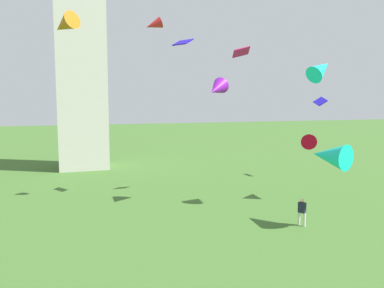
% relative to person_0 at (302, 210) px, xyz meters
% --- Properties ---
extents(person_0, '(0.39, 0.47, 1.57)m').
position_rel_person_0_xyz_m(person_0, '(0.00, 0.00, 0.00)').
color(person_0, silver).
rests_on(person_0, ground_plane).
extents(kite_flying_2, '(0.98, 1.51, 0.89)m').
position_rel_person_0_xyz_m(kite_flying_2, '(9.56, 11.32, 6.18)').
color(kite_flying_2, '#2118D2').
extents(kite_flying_3, '(1.42, 1.59, 0.49)m').
position_rel_person_0_xyz_m(kite_flying_3, '(-4.35, 8.71, 10.39)').
color(kite_flying_3, '#2110BD').
extents(kite_flying_4, '(2.56, 2.77, 1.96)m').
position_rel_person_0_xyz_m(kite_flying_4, '(-12.29, 14.01, 12.08)').
color(kite_flying_4, '#B9630B').
extents(kite_flying_5, '(1.30, 0.84, 1.08)m').
position_rel_person_0_xyz_m(kite_flying_5, '(-6.73, 7.64, 11.27)').
color(kite_flying_5, red).
extents(kite_flying_6, '(2.29, 1.76, 1.84)m').
position_rel_person_0_xyz_m(kite_flying_6, '(3.15, 2.92, 8.24)').
color(kite_flying_6, '#14DDDC').
extents(kite_flying_7, '(2.10, 2.05, 1.56)m').
position_rel_person_0_xyz_m(kite_flying_7, '(-3.01, 5.56, 7.00)').
color(kite_flying_7, purple).
extents(kite_flying_9, '(1.79, 1.94, 1.19)m').
position_rel_person_0_xyz_m(kite_flying_9, '(3.89, 5.01, 3.42)').
color(kite_flying_9, '#B30620').
extents(kite_flying_10, '(2.06, 2.43, 1.49)m').
position_rel_person_0_xyz_m(kite_flying_10, '(1.27, -0.57, 3.16)').
color(kite_flying_10, '#11CBBE').
extents(kite_flying_11, '(1.43, 0.87, 0.85)m').
position_rel_person_0_xyz_m(kite_flying_11, '(-0.06, 8.00, 9.79)').
color(kite_flying_11, '#B9175F').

